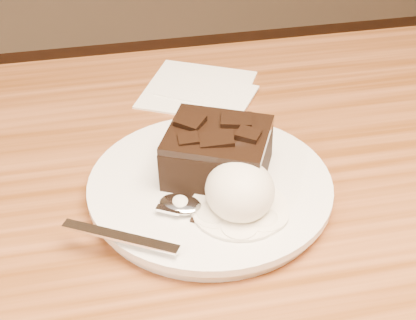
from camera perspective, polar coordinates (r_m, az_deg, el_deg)
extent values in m
cylinder|color=white|center=(0.64, 0.18, -2.69)|extent=(0.25, 0.25, 0.02)
cube|color=black|center=(0.63, 0.89, 0.43)|extent=(0.12, 0.12, 0.05)
ellipsoid|color=white|center=(0.58, 2.91, -2.78)|extent=(0.07, 0.07, 0.05)
cylinder|color=white|center=(0.60, 2.85, -4.40)|extent=(0.09, 0.09, 0.00)
cube|color=white|center=(0.82, -0.95, 6.51)|extent=(0.18, 0.18, 0.01)
cube|color=black|center=(0.61, -1.57, -2.99)|extent=(0.01, 0.01, 0.00)
cube|color=black|center=(0.58, -1.35, -5.50)|extent=(0.01, 0.01, 0.00)
cube|color=black|center=(0.62, -2.50, -2.17)|extent=(0.01, 0.01, 0.00)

